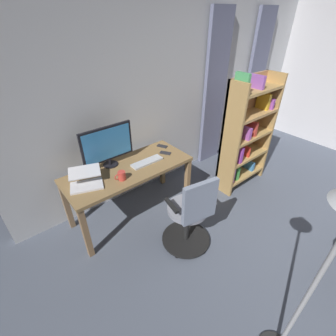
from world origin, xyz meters
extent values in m
cube|color=silver|center=(0.00, -2.76, 1.34)|extent=(5.41, 0.10, 2.67)
cube|color=slate|center=(-1.63, -2.65, 1.18)|extent=(0.46, 0.06, 2.37)
cube|color=slate|center=(-0.52, -2.65, 1.18)|extent=(0.46, 0.06, 2.37)
cube|color=olive|center=(1.35, -2.30, 0.70)|extent=(1.54, 0.63, 0.04)
cube|color=olive|center=(0.62, -2.02, 0.34)|extent=(0.06, 0.06, 0.68)
cube|color=olive|center=(2.08, -2.02, 0.34)|extent=(0.06, 0.06, 0.68)
cube|color=olive|center=(0.62, -2.57, 0.34)|extent=(0.06, 0.06, 0.68)
cube|color=olive|center=(2.08, -2.57, 0.34)|extent=(0.06, 0.06, 0.68)
cylinder|color=black|center=(1.13, -1.49, 0.04)|extent=(0.56, 0.56, 0.02)
sphere|color=black|center=(0.88, -1.44, 0.03)|extent=(0.05, 0.05, 0.05)
sphere|color=black|center=(1.00, -1.71, 0.03)|extent=(0.05, 0.05, 0.05)
sphere|color=black|center=(1.30, -1.68, 0.03)|extent=(0.05, 0.05, 0.05)
sphere|color=black|center=(1.36, -1.38, 0.03)|extent=(0.05, 0.05, 0.05)
sphere|color=black|center=(1.10, -1.23, 0.03)|extent=(0.05, 0.05, 0.05)
cylinder|color=black|center=(1.13, -1.49, 0.26)|extent=(0.06, 0.06, 0.45)
cylinder|color=gray|center=(1.13, -1.49, 0.51)|extent=(0.52, 0.52, 0.05)
cube|color=gray|center=(1.17, -1.29, 0.76)|extent=(0.38, 0.12, 0.45)
cube|color=black|center=(1.32, -1.53, 0.65)|extent=(0.09, 0.24, 0.03)
cube|color=black|center=(0.93, -1.45, 0.65)|extent=(0.09, 0.24, 0.03)
cylinder|color=black|center=(1.48, -2.49, 0.73)|extent=(0.18, 0.18, 0.01)
cylinder|color=black|center=(1.48, -2.49, 0.77)|extent=(0.04, 0.04, 0.07)
cube|color=black|center=(1.48, -2.50, 1.01)|extent=(0.63, 0.03, 0.42)
cube|color=teal|center=(1.48, -2.48, 1.01)|extent=(0.58, 0.01, 0.37)
cube|color=#B7BCC1|center=(1.11, -2.25, 0.73)|extent=(0.41, 0.12, 0.02)
cube|color=silver|center=(1.88, -2.27, 0.73)|extent=(0.39, 0.31, 0.02)
cube|color=silver|center=(1.84, -2.37, 0.84)|extent=(0.38, 0.31, 0.04)
cube|color=#232328|center=(0.70, -2.47, 0.73)|extent=(0.12, 0.16, 0.01)
cube|color=#232328|center=(0.78, -2.29, 0.73)|extent=(0.13, 0.16, 0.01)
cylinder|color=#CC3D33|center=(1.52, -2.14, 0.77)|extent=(0.08, 0.08, 0.10)
torus|color=#CC3D33|center=(1.58, -2.14, 0.78)|extent=(0.07, 0.01, 0.07)
cube|color=#AC854C|center=(-0.75, -1.82, 0.81)|extent=(0.04, 0.30, 1.62)
cube|color=#AC854C|center=(0.06, -1.82, 0.81)|extent=(0.04, 0.30, 1.62)
cube|color=#B17B55|center=(-0.34, -1.95, 0.81)|extent=(0.85, 0.04, 1.62)
cube|color=#AD884C|center=(-0.34, -1.82, 0.16)|extent=(0.77, 0.30, 0.04)
cube|color=#AB894C|center=(-0.34, -1.82, 0.48)|extent=(0.77, 0.30, 0.04)
cube|color=#AC864A|center=(-0.34, -1.82, 0.81)|extent=(0.77, 0.30, 0.04)
cube|color=#B1864E|center=(-0.34, -1.82, 1.13)|extent=(0.77, 0.30, 0.04)
cube|color=#AE884D|center=(-0.34, -1.82, 1.45)|extent=(0.77, 0.30, 0.04)
cube|color=green|center=(-0.13, -1.82, 0.28)|extent=(0.05, 0.22, 0.21)
cube|color=red|center=(-0.31, -1.82, 0.58)|extent=(0.03, 0.21, 0.15)
cube|color=#BE3C2F|center=(-0.35, -1.82, 0.93)|extent=(0.05, 0.23, 0.20)
cube|color=gold|center=(-0.57, -1.82, 1.26)|extent=(0.06, 0.18, 0.21)
cube|color=#9252AE|center=(-0.31, -1.82, 1.55)|extent=(0.05, 0.21, 0.16)
cube|color=purple|center=(-0.01, -1.82, 0.30)|extent=(0.05, 0.22, 0.24)
cube|color=purple|center=(-0.09, -1.82, 0.62)|extent=(0.05, 0.27, 0.24)
cube|color=#A14FA8|center=(-0.19, -1.82, 0.91)|extent=(0.06, 0.27, 0.17)
cube|color=purple|center=(-0.64, -1.82, 1.22)|extent=(0.04, 0.25, 0.14)
cube|color=#48A260|center=(0.01, -1.82, 1.59)|extent=(0.05, 0.19, 0.23)
cube|color=teal|center=(-0.51, -1.82, 0.25)|extent=(0.05, 0.22, 0.14)
cylinder|color=#A5A5A8|center=(1.33, -0.22, 0.78)|extent=(0.03, 0.03, 1.57)
camera|label=1|loc=(2.51, -0.15, 2.30)|focal=25.69mm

